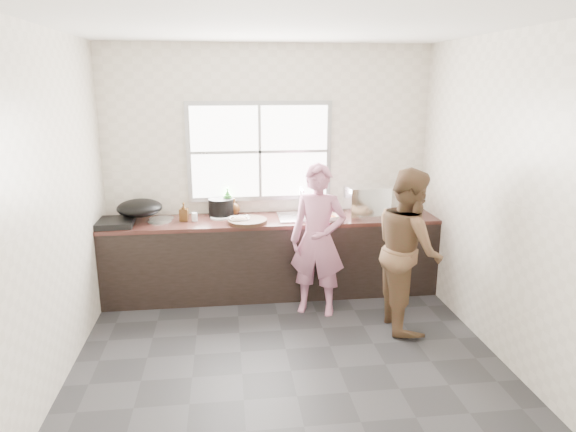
{
  "coord_description": "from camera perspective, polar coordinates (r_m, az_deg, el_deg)",
  "views": [
    {
      "loc": [
        -0.48,
        -4.07,
        2.3
      ],
      "look_at": [
        0.1,
        0.65,
        1.05
      ],
      "focal_mm": 32.0,
      "sensor_mm": 36.0,
      "label": 1
    }
  ],
  "objects": [
    {
      "name": "floor",
      "position": [
        4.7,
        -0.25,
        -14.62
      ],
      "size": [
        3.6,
        3.2,
        0.01
      ],
      "primitive_type": "cube",
      "color": "#28282A",
      "rests_on": "ground"
    },
    {
      "name": "ceiling",
      "position": [
        4.12,
        -0.29,
        20.37
      ],
      "size": [
        3.6,
        3.2,
        0.01
      ],
      "primitive_type": "cube",
      "color": "silver",
      "rests_on": "wall_back"
    },
    {
      "name": "wall_back",
      "position": [
        5.78,
        -2.16,
        5.24
      ],
      "size": [
        3.6,
        0.01,
        2.7
      ],
      "primitive_type": "cube",
      "color": "beige",
      "rests_on": "ground"
    },
    {
      "name": "wall_left",
      "position": [
        4.38,
        -24.39,
        0.88
      ],
      "size": [
        0.01,
        3.2,
        2.7
      ],
      "primitive_type": "cube",
      "color": "silver",
      "rests_on": "ground"
    },
    {
      "name": "wall_right",
      "position": [
        4.77,
        21.84,
        2.16
      ],
      "size": [
        0.01,
        3.2,
        2.7
      ],
      "primitive_type": "cube",
      "color": "beige",
      "rests_on": "ground"
    },
    {
      "name": "wall_front",
      "position": [
        2.69,
        3.81,
        -5.98
      ],
      "size": [
        3.6,
        0.01,
        2.7
      ],
      "primitive_type": "cube",
      "color": "beige",
      "rests_on": "ground"
    },
    {
      "name": "cabinet",
      "position": [
        5.71,
        -1.79,
        -4.64
      ],
      "size": [
        3.6,
        0.62,
        0.82
      ],
      "primitive_type": "cube",
      "color": "black",
      "rests_on": "floor"
    },
    {
      "name": "countertop",
      "position": [
        5.58,
        -1.83,
        -0.47
      ],
      "size": [
        3.6,
        0.64,
        0.04
      ],
      "primitive_type": "cube",
      "color": "#371B16",
      "rests_on": "cabinet"
    },
    {
      "name": "sink",
      "position": [
        5.61,
        1.73,
        -0.11
      ],
      "size": [
        0.55,
        0.45,
        0.02
      ],
      "primitive_type": "cube",
      "color": "silver",
      "rests_on": "countertop"
    },
    {
      "name": "faucet",
      "position": [
        5.77,
        1.44,
        1.79
      ],
      "size": [
        0.02,
        0.02,
        0.3
      ],
      "primitive_type": "cylinder",
      "color": "silver",
      "rests_on": "countertop"
    },
    {
      "name": "window_frame",
      "position": [
        5.72,
        -3.17,
        7.16
      ],
      "size": [
        1.6,
        0.05,
        1.1
      ],
      "primitive_type": "cube",
      "color": "#9EA0A5",
      "rests_on": "wall_back"
    },
    {
      "name": "window_glazing",
      "position": [
        5.7,
        -3.15,
        7.13
      ],
      "size": [
        1.5,
        0.01,
        1.0
      ],
      "primitive_type": "cube",
      "color": "white",
      "rests_on": "window_frame"
    },
    {
      "name": "woman",
      "position": [
        5.14,
        3.35,
        -3.24
      ],
      "size": [
        0.61,
        0.51,
        1.43
      ],
      "primitive_type": "imported",
      "rotation": [
        0.0,
        0.0,
        -0.36
      ],
      "color": "#C47595",
      "rests_on": "floor"
    },
    {
      "name": "person_side",
      "position": [
        4.96,
        13.25,
        -3.61
      ],
      "size": [
        0.61,
        0.77,
        1.54
      ],
      "primitive_type": "imported",
      "rotation": [
        0.0,
        0.0,
        1.54
      ],
      "color": "brown",
      "rests_on": "floor"
    },
    {
      "name": "cutting_board",
      "position": [
        5.4,
        -4.54,
        -0.58
      ],
      "size": [
        0.43,
        0.43,
        0.04
      ],
      "primitive_type": "cylinder",
      "rotation": [
        0.0,
        0.0,
        0.03
      ],
      "color": "black",
      "rests_on": "countertop"
    },
    {
      "name": "cleaver",
      "position": [
        5.5,
        -5.16,
        -0.08
      ],
      "size": [
        0.2,
        0.16,
        0.01
      ],
      "primitive_type": "cube",
      "rotation": [
        0.0,
        0.0,
        0.48
      ],
      "color": "#AFB3B6",
      "rests_on": "cutting_board"
    },
    {
      "name": "bowl_mince",
      "position": [
        5.43,
        -5.43,
        -0.45
      ],
      "size": [
        0.22,
        0.22,
        0.05
      ],
      "primitive_type": "imported",
      "rotation": [
        0.0,
        0.0,
        0.04
      ],
      "color": "white",
      "rests_on": "countertop"
    },
    {
      "name": "bowl_crabs",
      "position": [
        5.48,
        4.69,
        -0.28
      ],
      "size": [
        0.23,
        0.23,
        0.06
      ],
      "primitive_type": "imported",
      "rotation": [
        0.0,
        0.0,
        -0.43
      ],
      "color": "white",
      "rests_on": "countertop"
    },
    {
      "name": "bowl_held",
      "position": [
        5.44,
        2.24,
        -0.34
      ],
      "size": [
        0.23,
        0.23,
        0.06
      ],
      "primitive_type": "imported",
      "rotation": [
        0.0,
        0.0,
        0.43
      ],
      "color": "white",
      "rests_on": "countertop"
    },
    {
      "name": "black_pot",
      "position": [
        5.69,
        -7.45,
        0.95
      ],
      "size": [
        0.28,
        0.28,
        0.2
      ],
      "primitive_type": "cylinder",
      "rotation": [
        0.0,
        0.0,
        0.02
      ],
      "color": "black",
      "rests_on": "countertop"
    },
    {
      "name": "plate_food",
      "position": [
        5.62,
        -7.58,
        -0.18
      ],
      "size": [
        0.23,
        0.23,
        0.02
      ],
      "primitive_type": "cylinder",
      "rotation": [
        0.0,
        0.0,
        -0.1
      ],
      "color": "white",
      "rests_on": "countertop"
    },
    {
      "name": "bottle_green",
      "position": [
        5.73,
        -6.71,
        1.66
      ],
      "size": [
        0.14,
        0.14,
        0.31
      ],
      "primitive_type": "imported",
      "rotation": [
        0.0,
        0.0,
        -0.15
      ],
      "color": "green",
      "rests_on": "countertop"
    },
    {
      "name": "bottle_brown_tall",
      "position": [
        5.57,
        -11.5,
        0.39
      ],
      "size": [
        0.09,
        0.09,
        0.18
      ],
      "primitive_type": "imported",
      "rotation": [
        0.0,
        0.0,
        -0.12
      ],
      "color": "#442A11",
      "rests_on": "countertop"
    },
    {
      "name": "bottle_brown_short",
      "position": [
        5.75,
        -6.08,
        1.01
      ],
      "size": [
        0.18,
        0.18,
        0.17
      ],
      "primitive_type": "imported",
      "rotation": [
        0.0,
        0.0,
        0.43
      ],
      "color": "#472B11",
      "rests_on": "countertop"
    },
    {
      "name": "glass_jar",
      "position": [
        5.55,
        -10.34,
        -0.1
      ],
      "size": [
        0.07,
        0.07,
        0.09
      ],
      "primitive_type": "cylinder",
      "rotation": [
        0.0,
        0.0,
        -0.24
      ],
      "color": "white",
      "rests_on": "countertop"
    },
    {
      "name": "burner",
      "position": [
        5.59,
        -18.85,
        -0.71
      ],
      "size": [
        0.43,
        0.43,
        0.06
      ],
      "primitive_type": "cube",
      "rotation": [
        0.0,
        0.0,
        0.06
      ],
      "color": "black",
      "rests_on": "countertop"
    },
    {
      "name": "wok",
      "position": [
        5.63,
        -16.16,
        0.87
      ],
      "size": [
        0.49,
        0.49,
        0.18
      ],
      "primitive_type": "ellipsoid",
      "rotation": [
        0.0,
        0.0,
        0.03
      ],
      "color": "black",
      "rests_on": "burner"
    },
    {
      "name": "dish_rack",
      "position": [
        5.68,
        8.72,
        1.61
      ],
      "size": [
        0.47,
        0.35,
        0.34
      ],
      "primitive_type": "cube",
      "rotation": [
        0.0,
        0.0,
        0.08
      ],
      "color": "white",
      "rests_on": "countertop"
    },
    {
      "name": "pot_lid_left",
      "position": [
        5.58,
        -14.08,
        -0.64
      ],
      "size": [
        0.32,
        0.32,
        0.01
      ],
      "primitive_type": "cylinder",
      "rotation": [
        0.0,
        0.0,
        -0.4
      ],
      "color": "silver",
      "rests_on": "countertop"
    },
    {
      "name": "pot_lid_right",
      "position": [
        5.69,
        -13.88,
        -0.31
      ],
      "size": [
        0.27,
        0.27,
        0.01
      ],
      "primitive_type": "cylinder",
      "rotation": [
        0.0,
        0.0,
        -0.04
      ],
      "color": "#ABACB2",
      "rests_on": "countertop"
    }
  ]
}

